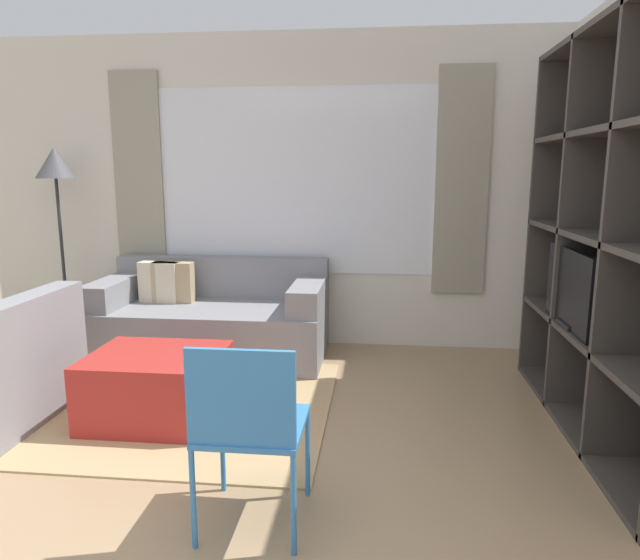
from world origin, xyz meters
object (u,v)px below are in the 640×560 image
object	(u,v)px
ottoman	(157,387)
shelving_unit	(621,240)
folding_chair	(249,420)
floor_lamp	(56,177)
couch_main	(212,320)

from	to	relation	value
ottoman	shelving_unit	bearing A→B (deg)	2.60
ottoman	folding_chair	bearing A→B (deg)	-51.62
floor_lamp	folding_chair	xyz separation A→B (m)	(2.26, -2.52, -0.98)
folding_chair	couch_main	bearing A→B (deg)	-69.61
couch_main	ottoman	xyz separation A→B (m)	(0.03, -1.27, -0.09)
ottoman	floor_lamp	xyz separation A→B (m)	(-1.43, 1.47, 1.28)
folding_chair	ottoman	bearing A→B (deg)	-51.62
couch_main	floor_lamp	size ratio (longest dim) A/B	1.07
couch_main	folding_chair	bearing A→B (deg)	-69.61
floor_lamp	couch_main	bearing A→B (deg)	-7.98
ottoman	floor_lamp	bearing A→B (deg)	134.17
ottoman	folding_chair	size ratio (longest dim) A/B	0.94
shelving_unit	couch_main	xyz separation A→B (m)	(-2.74, 1.15, -0.85)
ottoman	floor_lamp	world-z (taller)	floor_lamp
floor_lamp	folding_chair	size ratio (longest dim) A/B	2.02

